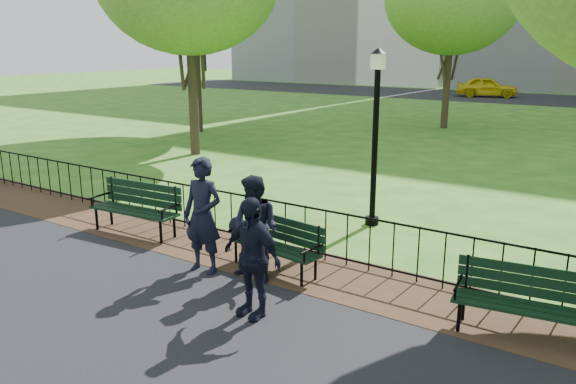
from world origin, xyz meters
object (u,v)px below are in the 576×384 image
Objects in this scene: park_bench_right_a at (527,295)px; taxi at (487,87)px; park_bench_main at (264,235)px; lamppost at (375,131)px; person_left at (203,216)px; person_mid at (255,229)px; person_right at (252,257)px; park_bench_left_a at (138,202)px.

park_bench_right_a is 0.43× the size of taxi.
park_bench_main is at bearing 172.03° from taxi.
lamppost is 0.85× the size of taxi.
park_bench_right_a is 4.72m from person_left.
park_bench_right_a is 0.95× the size of person_left.
taxi reaches higher than park_bench_main.
park_bench_right_a reaches higher than park_bench_main.
park_bench_main is at bearing -98.83° from lamppost.
park_bench_right_a is at bearing 178.50° from taxi.
person_left is at bearing -107.32° from lamppost.
person_mid is 1.14m from person_right.
person_right is (0.86, -1.45, 0.27)m from park_bench_main.
park_bench_main is 0.92× the size of park_bench_left_a.
person_mid reaches higher than park_bench_main.
park_bench_left_a is 33.51m from taxi.
lamppost is 1.88× the size of person_left.
park_bench_left_a reaches higher than park_bench_main.
taxi is (-5.43, 33.48, 0.15)m from park_bench_main.
park_bench_main is 0.96× the size of person_left.
park_bench_left_a is at bearing -173.40° from park_bench_main.
person_right is at bearing -163.15° from park_bench_right_a.
lamppost is at bearing 35.43° from park_bench_left_a.
park_bench_right_a is at bearing -5.44° from park_bench_left_a.
lamppost reaches higher than park_bench_right_a.
park_bench_main is 3.97m from park_bench_right_a.
taxi is at bearing 100.95° from lamppost.
park_bench_main is 33.92m from taxi.
person_mid reaches higher than park_bench_right_a.
park_bench_left_a is 4.17m from person_right.
person_right is (3.88, -1.51, 0.22)m from park_bench_left_a.
person_left reaches higher than park_bench_left_a.
lamppost is at bearing 173.78° from taxi.
person_right is 35.49m from taxi.
person_left is at bearing -127.67° from park_bench_main.
person_left is 34.48m from taxi.
person_left reaches higher than park_bench_main.
lamppost is at bearing 101.06° from person_right.
person_left is 1.13× the size of person_right.
park_bench_left_a is 2.47m from person_left.
person_right is at bearing -26.10° from park_bench_left_a.
person_mid is (0.21, -0.51, 0.27)m from park_bench_main.
person_left is (-4.65, -0.66, 0.38)m from park_bench_right_a.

